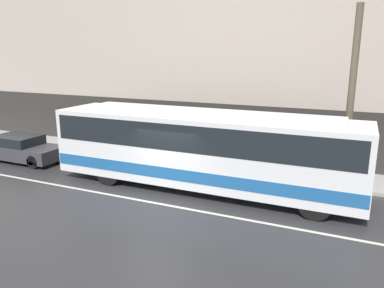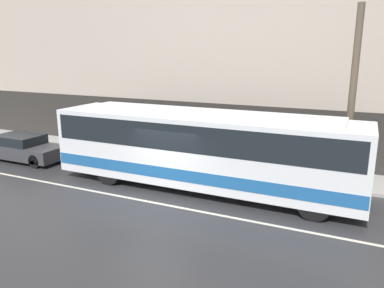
# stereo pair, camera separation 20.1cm
# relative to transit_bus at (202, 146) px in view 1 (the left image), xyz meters

# --- Properties ---
(ground_plane) EXTENTS (60.00, 60.00, 0.00)m
(ground_plane) POSITION_rel_transit_bus_xyz_m (-0.88, -2.06, -1.74)
(ground_plane) COLOR #2D2D30
(sidewalk) EXTENTS (60.00, 2.52, 0.13)m
(sidewalk) POSITION_rel_transit_bus_xyz_m (-0.88, 3.20, -1.67)
(sidewalk) COLOR #A09E99
(sidewalk) RESTS_ON ground_plane
(building_facade) EXTENTS (60.00, 0.35, 12.55)m
(building_facade) POSITION_rel_transit_bus_xyz_m (-0.88, 4.61, 4.33)
(building_facade) COLOR #B7A899
(building_facade) RESTS_ON ground_plane
(lane_stripe) EXTENTS (54.00, 0.14, 0.01)m
(lane_stripe) POSITION_rel_transit_bus_xyz_m (-0.88, -2.06, -1.73)
(lane_stripe) COLOR beige
(lane_stripe) RESTS_ON ground_plane
(transit_bus) EXTENTS (12.08, 2.60, 3.08)m
(transit_bus) POSITION_rel_transit_bus_xyz_m (0.00, 0.00, 0.00)
(transit_bus) COLOR white
(transit_bus) RESTS_ON ground_plane
(sedan_dark_behind) EXTENTS (4.65, 1.76, 1.26)m
(sedan_dark_behind) POSITION_rel_transit_bus_xyz_m (-9.86, 0.00, -1.13)
(sedan_dark_behind) COLOR #38383D
(sedan_dark_behind) RESTS_ON ground_plane
(utility_pole_near) EXTENTS (0.27, 0.27, 6.91)m
(utility_pole_near) POSITION_rel_transit_bus_xyz_m (5.10, 2.66, 1.85)
(utility_pole_near) COLOR brown
(utility_pole_near) RESTS_ON sidewalk
(pedestrian_waiting) EXTENTS (0.36, 0.36, 1.76)m
(pedestrian_waiting) POSITION_rel_transit_bus_xyz_m (0.32, 3.43, -0.78)
(pedestrian_waiting) COLOR #333338
(pedestrian_waiting) RESTS_ON sidewalk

